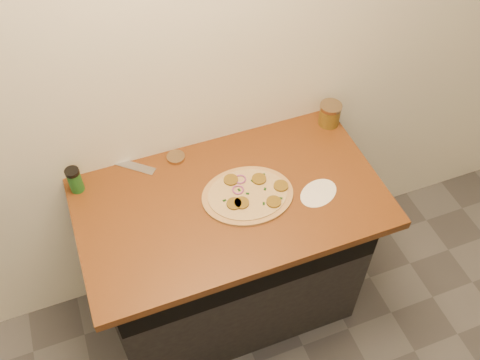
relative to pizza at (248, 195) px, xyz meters
name	(u,v)px	position (x,y,z in m)	size (l,w,h in m)	color
cabinet	(230,256)	(-0.07, 0.05, -0.48)	(1.10, 0.60, 0.86)	black
countertop	(230,201)	(-0.07, 0.02, -0.03)	(1.20, 0.70, 0.04)	#622E12
pizza	(248,195)	(0.00, 0.00, 0.00)	(0.39, 0.39, 0.02)	tan
chefs_knife	(115,161)	(-0.45, 0.36, 0.00)	(0.25, 0.22, 0.02)	#B7BAC1
mason_jar_lid	(176,157)	(-0.21, 0.29, 0.00)	(0.08, 0.08, 0.02)	#997D59
salsa_jar	(330,114)	(0.48, 0.26, 0.04)	(0.10, 0.10, 0.10)	maroon
spice_shaker	(75,180)	(-0.62, 0.27, 0.05)	(0.06, 0.06, 0.11)	#1B571E
flour_spill	(318,193)	(0.27, -0.08, -0.01)	(0.17, 0.17, 0.00)	silver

